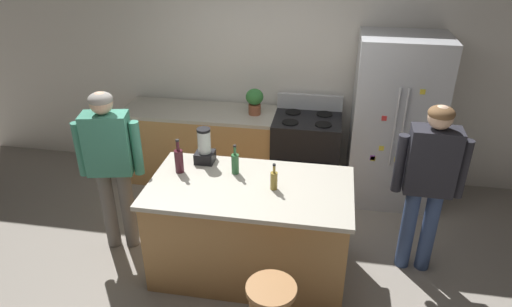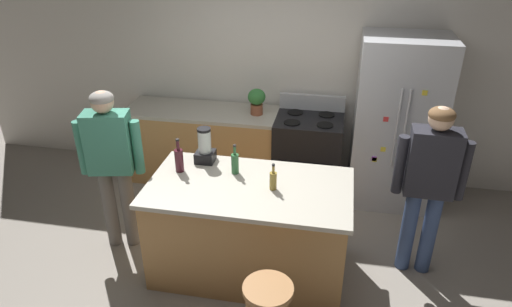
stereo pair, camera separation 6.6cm
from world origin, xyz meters
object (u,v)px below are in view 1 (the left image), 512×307
Objects in this scene: stove_range at (306,153)px; kitchen_island at (250,229)px; blender_appliance at (205,148)px; bottle_olive_oil at (235,163)px; refrigerator at (394,122)px; bottle_wine at (179,160)px; person_by_sink_right at (429,176)px; bar_stool at (271,302)px; potted_plant at (255,100)px; person_by_island_left at (110,158)px; bottle_vinegar at (274,180)px.

kitchen_island is at bearing -103.87° from stove_range.
blender_appliance is 0.36m from bottle_olive_oil.
bottle_olive_oil is (-0.16, 0.18, 0.55)m from kitchen_island.
blender_appliance is at bearing -147.20° from refrigerator.
kitchen_island is at bearing -48.18° from bottle_olive_oil.
person_by_sink_right is at bearing 4.62° from bottle_wine.
potted_plant is at bearing 102.70° from bar_stool.
person_by_island_left is 1.00× the size of person_by_sink_right.
person_by_island_left reaches higher than bottle_olive_oil.
refrigerator is at bearing -1.87° from potted_plant.
bottle_olive_oil is at bearing -111.99° from stove_range.
blender_appliance is (-0.80, 1.21, 0.54)m from bar_stool.
person_by_island_left reaches higher than blender_appliance.
stove_range reaches higher than kitchen_island.
person_by_island_left is 1.78m from potted_plant.
refrigerator is 1.16× the size of person_by_sink_right.
refrigerator reaches higher than bottle_vinegar.
blender_appliance is 1.21× the size of bottle_olive_oil.
person_by_island_left is 2.52× the size of bar_stool.
person_by_sink_right reaches higher than bottle_wine.
person_by_sink_right is 2.53× the size of bar_stool.
potted_plant reaches higher than bottle_vinegar.
bottle_olive_oil is at bearing 131.82° from kitchen_island.
person_by_sink_right reaches higher than kitchen_island.
stove_range is 1.70× the size of bar_stool.
bottle_olive_oil is (0.32, -0.16, -0.04)m from blender_appliance.
kitchen_island is 1.08× the size of person_by_sink_right.
stove_range is 1.57m from blender_appliance.
refrigerator is 1.98m from bottle_olive_oil.
refrigerator reaches higher than potted_plant.
bottle_vinegar reaches higher than bar_stool.
refrigerator is 2.94× the size of bar_stool.
person_by_sink_right reaches higher than potted_plant.
bottle_olive_oil reaches higher than bar_stool.
bottle_olive_oil is at bearing 114.29° from bar_stool.
blender_appliance is (-0.86, -1.18, 0.58)m from stove_range.
refrigerator reaches higher than kitchen_island.
kitchen_island is 7.32× the size of bottle_vinegar.
refrigerator reaches higher than person_by_sink_right.
refrigerator is 2.61m from bar_stool.
kitchen_island is 2.05m from refrigerator.
refrigerator is 1.17× the size of person_by_island_left.
person_by_sink_right is (1.11, -1.23, 0.51)m from stove_range.
bar_stool is 1.90× the size of blender_appliance.
kitchen_island is 5.47× the size of bottle_wine.
bar_stool is 1.48m from bottle_wine.
bottle_wine is at bearing 134.16° from bar_stool.
bottle_olive_oil is (-0.48, 1.06, 0.50)m from bar_stool.
person_by_island_left is 1.97m from bar_stool.
bar_stool is at bearing -45.84° from bottle_wine.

